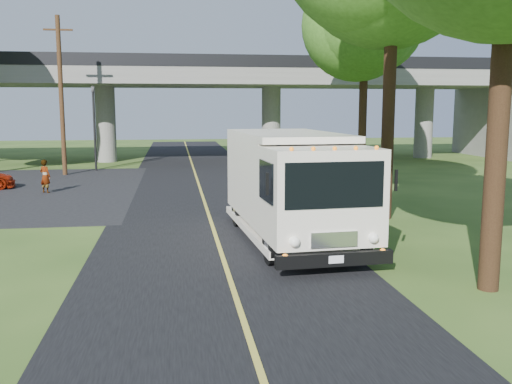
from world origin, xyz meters
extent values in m
plane|color=#324E1B|center=(0.00, 0.00, 0.00)|extent=(120.00, 120.00, 0.00)
cube|color=black|center=(0.00, 10.00, 0.01)|extent=(7.00, 90.00, 0.02)
cube|color=gold|center=(0.00, 10.00, 0.03)|extent=(0.12, 90.00, 0.01)
cube|color=slate|center=(0.00, 32.00, 6.00)|extent=(50.00, 9.00, 1.20)
cube|color=black|center=(0.00, 27.60, 6.90)|extent=(50.00, 0.25, 0.80)
cube|color=black|center=(0.00, 36.40, 6.90)|extent=(50.00, 0.25, 0.80)
cube|color=slate|center=(25.00, 32.00, 3.00)|extent=(4.00, 10.00, 6.00)
cylinder|color=slate|center=(-6.00, 32.00, 2.70)|extent=(1.40, 1.40, 5.40)
cylinder|color=slate|center=(6.00, 32.00, 2.70)|extent=(1.40, 1.40, 5.40)
cylinder|color=slate|center=(18.00, 32.00, 2.70)|extent=(1.40, 1.40, 5.40)
cylinder|color=black|center=(-6.00, 26.00, 2.60)|extent=(0.14, 0.14, 5.20)
imported|color=black|center=(-6.00, 26.00, 4.60)|extent=(0.18, 0.22, 1.10)
cylinder|color=#472D19|center=(-7.50, 24.00, 4.50)|extent=(0.26, 0.26, 9.00)
cube|color=#472D19|center=(-7.50, 24.00, 8.20)|extent=(1.60, 0.10, 0.10)
cylinder|color=#382314|center=(5.50, 1.00, 3.50)|extent=(0.44, 0.44, 7.00)
cylinder|color=#382314|center=(6.20, 9.00, 3.85)|extent=(0.44, 0.44, 7.70)
cylinder|color=#382314|center=(9.00, 20.00, 3.32)|extent=(0.44, 0.44, 6.65)
sphere|color=#34641A|center=(9.00, 20.00, 8.20)|extent=(5.58, 5.58, 5.58)
sphere|color=#34641A|center=(9.50, 19.60, 8.50)|extent=(4.96, 4.96, 4.96)
cube|color=silver|center=(2.13, 6.96, 1.90)|extent=(3.04, 5.16, 2.55)
cube|color=silver|center=(2.36, 3.45, 1.79)|extent=(2.85, 2.22, 2.33)
cube|color=black|center=(2.43, 2.46, 2.16)|extent=(2.38, 0.25, 1.08)
cube|color=black|center=(2.44, 2.34, 0.43)|extent=(2.84, 0.39, 0.32)
cube|color=silver|center=(2.16, 6.51, 0.34)|extent=(3.15, 6.75, 0.20)
cylinder|color=black|center=(1.19, 3.60, 0.51)|extent=(0.38, 1.04, 1.02)
cylinder|color=black|center=(3.50, 3.75, 0.51)|extent=(0.38, 1.04, 1.02)
cylinder|color=black|center=(0.88, 8.36, 0.51)|extent=(0.38, 1.04, 1.02)
cylinder|color=black|center=(3.19, 8.51, 0.51)|extent=(0.38, 1.04, 1.02)
imported|color=gray|center=(-7.08, 16.91, 0.77)|extent=(0.68, 0.62, 1.55)
camera|label=1|loc=(-1.20, -10.10, 3.94)|focal=40.00mm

